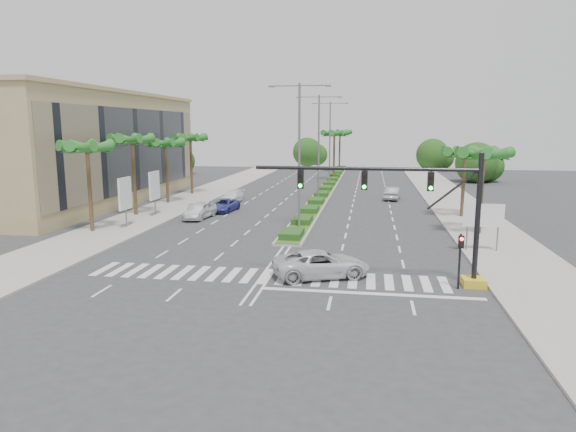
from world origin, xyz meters
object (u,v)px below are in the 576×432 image
Objects in this scene: car_parked_a at (200,210)px; car_right at (393,193)px; car_parked_d at (232,197)px; car_parked_b at (196,212)px; car_crossing at (321,264)px; car_parked_c at (224,205)px.

car_parked_a is 1.01× the size of car_right.
car_right reaches higher than car_parked_d.
car_parked_d is at bearing 81.79° from car_parked_b.
car_crossing is at bearing 88.71° from car_right.
car_crossing reaches higher than car_parked_c.
car_parked_b is at bearing -110.96° from car_parked_a.
car_parked_d is (-0.89, 6.47, 0.00)m from car_parked_c.
car_parked_b is 0.88× the size of car_parked_c.
car_crossing is at bearing -57.32° from car_parked_b.
car_parked_a reaches higher than car_parked_d.
car_parked_a is 4.35m from car_parked_c.
car_parked_d is at bearing 23.38° from car_right.
car_right is at bearing 35.08° from car_parked_b.
car_parked_b is 0.89× the size of car_right.
car_right is (18.69, 16.13, 0.08)m from car_parked_b.
car_crossing is at bearing -55.65° from car_parked_c.
car_right is (17.32, 11.51, 0.11)m from car_parked_c.
car_crossing is 33.41m from car_right.
car_parked_a is 24.24m from car_right.
car_parked_d is (0.48, 11.08, -0.03)m from car_parked_b.
car_parked_a is at bearing 15.45° from car_crossing.
car_crossing reaches higher than car_parked_b.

